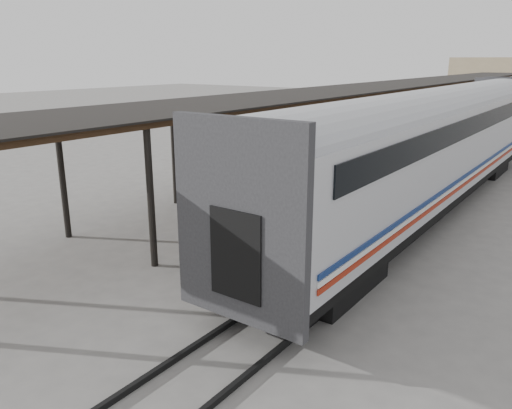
{
  "coord_description": "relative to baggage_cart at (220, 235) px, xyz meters",
  "views": [
    {
      "loc": [
        8.71,
        -10.95,
        5.64
      ],
      "look_at": [
        0.76,
        0.0,
        1.7
      ],
      "focal_mm": 35.0,
      "sensor_mm": 36.0,
      "label": 1
    }
  ],
  "objects": [
    {
      "name": "luggage_tug",
      "position": [
        -2.93,
        13.98,
        -0.08
      ],
      "size": [
        1.06,
        1.51,
        1.24
      ],
      "rotation": [
        0.0,
        0.0,
        -0.15
      ],
      "color": "maroon",
      "rests_on": "ground"
    },
    {
      "name": "building_left",
      "position": [
        -9.68,
        82.32,
        2.35
      ],
      "size": [
        12.0,
        8.0,
        6.0
      ],
      "primitive_type": "cube",
      "color": "tan",
      "rests_on": "ground"
    },
    {
      "name": "ground",
      "position": [
        0.32,
        0.32,
        -0.65
      ],
      "size": [
        160.0,
        160.0,
        0.0
      ],
      "primitive_type": "plane",
      "color": "slate",
      "rests_on": "ground"
    },
    {
      "name": "suitcase_stack",
      "position": [
        -0.18,
        0.33,
        0.42
      ],
      "size": [
        1.34,
        1.3,
        0.59
      ],
      "rotation": [
        0.0,
        0.0,
        0.26
      ],
      "color": "#343437",
      "rests_on": "baggage_cart"
    },
    {
      "name": "baggage_cart",
      "position": [
        0.0,
        0.0,
        0.0
      ],
      "size": [
        1.82,
        2.64,
        0.86
      ],
      "rotation": [
        0.0,
        0.0,
        0.26
      ],
      "color": "brown",
      "rests_on": "ground"
    },
    {
      "name": "porter",
      "position": [
        0.25,
        -0.65,
        1.09
      ],
      "size": [
        0.59,
        0.74,
        1.77
      ],
      "primitive_type": "imported",
      "rotation": [
        0.0,
        0.0,
        1.27
      ],
      "color": "navy",
      "rests_on": "baggage_cart"
    },
    {
      "name": "canopy",
      "position": [
        -3.08,
        24.32,
        3.36
      ],
      "size": [
        4.9,
        64.3,
        4.15
      ],
      "color": "#422B19",
      "rests_on": "ground"
    },
    {
      "name": "pedestrian",
      "position": [
        -2.44,
        14.6,
        0.29
      ],
      "size": [
        1.12,
        0.5,
        1.88
      ],
      "primitive_type": "imported",
      "rotation": [
        0.0,
        0.0,
        3.1
      ],
      "color": "black",
      "rests_on": "ground"
    }
  ]
}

